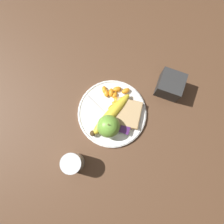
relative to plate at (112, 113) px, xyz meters
name	(u,v)px	position (x,y,z in m)	size (l,w,h in m)	color
ground_plane	(112,114)	(0.00, 0.00, -0.01)	(3.00, 3.00, 0.00)	brown
plate	(112,113)	(0.00, 0.00, 0.00)	(0.25, 0.25, 0.01)	white
juice_glass	(73,163)	(0.21, -0.06, 0.04)	(0.07, 0.07, 0.09)	silver
apple	(108,126)	(0.05, 0.01, 0.04)	(0.08, 0.08, 0.09)	#72B23D
banana	(110,115)	(0.01, 0.00, 0.02)	(0.19, 0.10, 0.04)	yellow
bread_slice	(127,113)	(-0.02, 0.05, 0.02)	(0.11, 0.10, 0.02)	olive
fork	(107,117)	(0.02, -0.01, 0.01)	(0.10, 0.17, 0.00)	silver
jam_packet	(125,128)	(0.04, 0.06, 0.01)	(0.04, 0.03, 0.02)	silver
orange_segment_0	(104,90)	(-0.07, -0.05, 0.01)	(0.03, 0.03, 0.02)	orange
orange_segment_1	(112,107)	(-0.02, -0.01, 0.01)	(0.04, 0.04, 0.02)	orange
orange_segment_2	(111,93)	(-0.07, -0.03, 0.01)	(0.03, 0.03, 0.02)	orange
orange_segment_3	(117,89)	(-0.09, -0.01, 0.01)	(0.03, 0.04, 0.02)	orange
orange_segment_4	(114,103)	(-0.03, 0.00, 0.01)	(0.02, 0.03, 0.01)	orange
orange_segment_5	(115,95)	(-0.06, -0.01, 0.01)	(0.03, 0.02, 0.01)	orange
orange_segment_6	(120,100)	(-0.05, 0.01, 0.01)	(0.03, 0.03, 0.02)	orange
orange_segment_7	(115,100)	(-0.05, 0.00, 0.01)	(0.03, 0.03, 0.02)	orange
orange_segment_8	(106,93)	(-0.06, -0.04, 0.01)	(0.03, 0.03, 0.02)	orange
orange_segment_9	(126,91)	(-0.09, 0.02, 0.01)	(0.03, 0.04, 0.02)	orange
condiment_caddy	(170,85)	(-0.16, 0.16, 0.03)	(0.08, 0.08, 0.08)	#2D2D2D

